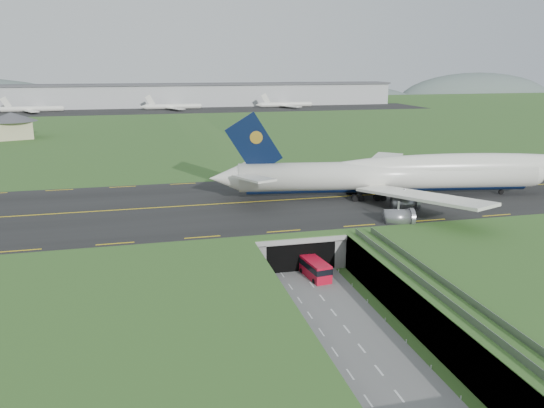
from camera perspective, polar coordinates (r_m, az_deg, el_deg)
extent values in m
plane|color=#2D5722|center=(83.45, 4.73, -9.31)|extent=(900.00, 900.00, 0.00)
cube|color=gray|center=(82.27, 4.77, -7.40)|extent=(800.00, 800.00, 6.00)
cube|color=slate|center=(77.01, 6.51, -11.43)|extent=(12.00, 75.00, 0.20)
cube|color=black|center=(111.53, -0.51, 0.29)|extent=(800.00, 44.00, 0.18)
cube|color=gray|center=(98.61, 1.34, -2.02)|extent=(16.00, 22.00, 1.00)
cube|color=gray|center=(97.87, -2.64, -3.70)|extent=(2.00, 22.00, 6.00)
cube|color=gray|center=(101.31, 5.17, -3.09)|extent=(2.00, 22.00, 6.00)
cube|color=black|center=(94.96, 2.11, -4.60)|extent=(12.00, 12.00, 5.00)
cube|color=#A8A8A3|center=(88.46, 3.19, -3.96)|extent=(17.00, 0.50, 0.80)
cube|color=#A8A8A3|center=(70.25, 18.38, -9.68)|extent=(3.00, 53.00, 0.50)
cube|color=gray|center=(69.25, 17.44, -9.28)|extent=(0.06, 53.00, 1.00)
cube|color=gray|center=(70.67, 19.41, -8.95)|extent=(0.06, 53.00, 1.00)
cylinder|color=#A8A8A3|center=(64.68, 22.70, -15.29)|extent=(0.90, 0.90, 5.60)
cylinder|color=#A8A8A3|center=(73.40, 17.16, -11.07)|extent=(0.90, 0.90, 5.60)
cylinder|color=#A8A8A3|center=(82.95, 12.95, -7.70)|extent=(0.90, 0.90, 5.60)
cylinder|color=silver|center=(116.75, 12.40, 3.03)|extent=(64.57, 15.81, 6.06)
sphere|color=silver|center=(129.94, 26.11, 3.03)|extent=(6.78, 6.78, 5.94)
cone|color=silver|center=(111.56, -5.09, 2.78)|extent=(7.43, 6.70, 5.76)
ellipsoid|color=silver|center=(122.75, 20.23, 3.68)|extent=(66.08, 15.57, 6.36)
ellipsoid|color=black|center=(129.32, 25.79, 3.36)|extent=(4.60, 3.27, 2.12)
cylinder|color=black|center=(117.24, 12.33, 1.90)|extent=(60.85, 11.84, 2.55)
cube|color=silver|center=(131.70, 11.25, 3.98)|extent=(22.94, 26.28, 2.55)
cube|color=silver|center=(118.36, -2.34, 4.22)|extent=(9.65, 10.90, 0.97)
cube|color=silver|center=(103.59, 15.80, 0.80)|extent=(16.46, 28.85, 2.55)
cube|color=silver|center=(104.44, -1.99, 2.80)|extent=(7.46, 11.25, 0.97)
cube|color=black|center=(110.45, -1.96, 6.46)|extent=(11.99, 2.40, 13.40)
cylinder|color=gold|center=(110.28, -1.72, 7.19)|extent=(2.72, 1.06, 2.65)
cylinder|color=slate|center=(126.16, 11.41, 2.14)|extent=(5.34, 3.84, 3.13)
cylinder|color=slate|center=(134.43, 8.42, 3.05)|extent=(5.34, 3.84, 3.13)
cylinder|color=slate|center=(109.49, 13.99, 0.08)|extent=(5.34, 3.84, 3.13)
cylinder|color=slate|center=(99.01, 13.36, -1.43)|extent=(5.34, 3.84, 3.13)
cylinder|color=black|center=(127.59, 23.42, 1.19)|extent=(1.10, 0.63, 1.04)
cube|color=black|center=(116.44, 10.28, 1.06)|extent=(6.63, 7.42, 1.33)
cube|color=red|center=(87.59, 4.63, -6.93)|extent=(3.65, 7.56, 2.90)
cube|color=black|center=(87.38, 4.63, -6.58)|extent=(3.73, 7.66, 0.97)
cube|color=black|center=(88.04, 4.61, -7.67)|extent=(3.40, 7.05, 0.48)
cylinder|color=black|center=(85.49, 4.56, -8.31)|extent=(0.45, 0.91, 0.87)
cylinder|color=black|center=(89.53, 3.20, -7.19)|extent=(0.45, 0.91, 0.87)
cylinder|color=black|center=(86.54, 6.07, -8.05)|extent=(0.45, 0.91, 0.87)
cylinder|color=black|center=(90.54, 4.66, -6.96)|extent=(0.45, 0.91, 0.87)
cube|color=#C0B88B|center=(230.08, -26.12, 7.15)|extent=(16.27, 16.27, 6.84)
cone|color=#4C4C51|center=(229.59, -26.26, 8.42)|extent=(23.86, 23.86, 3.42)
cube|color=#B2B2B2|center=(373.54, -10.06, 11.41)|extent=(300.00, 22.00, 15.00)
cube|color=#4C4C51|center=(373.21, -10.11, 12.55)|extent=(302.00, 24.00, 1.20)
cube|color=black|center=(344.18, -9.66, 9.93)|extent=(320.00, 50.00, 0.08)
cylinder|color=silver|center=(354.03, -24.42, 9.30)|extent=(34.00, 3.20, 3.20)
cylinder|color=silver|center=(348.67, -10.61, 10.28)|extent=(34.00, 3.20, 3.20)
cylinder|color=silver|center=(360.57, 1.51, 10.66)|extent=(34.00, 3.20, 3.20)
ellipsoid|color=#50605C|center=(523.93, 2.45, 10.60)|extent=(260.00, 91.00, 44.00)
ellipsoid|color=#50605C|center=(610.17, 21.12, 10.23)|extent=(180.00, 63.00, 60.00)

